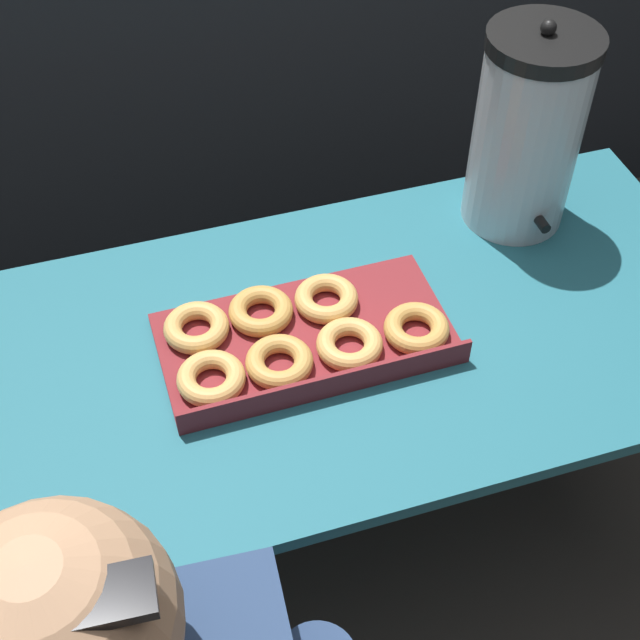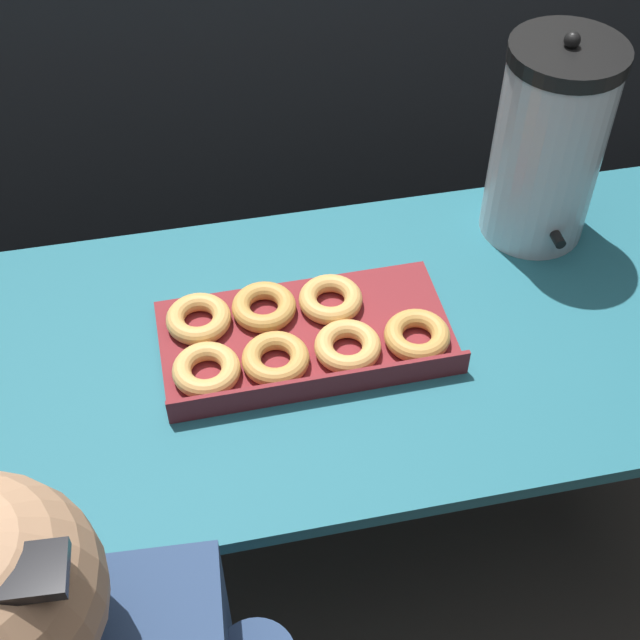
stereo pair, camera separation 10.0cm
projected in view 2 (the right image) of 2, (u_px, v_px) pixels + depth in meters
ground_plane at (324, 545)px, 2.08m from camera, size 12.00×12.00×0.00m
folding_table at (325, 359)px, 1.59m from camera, size 1.52×0.70×0.72m
donut_box at (298, 336)px, 1.53m from camera, size 0.52×0.28×0.05m
coffee_urn at (548, 144)px, 1.61m from camera, size 0.21×0.23×0.42m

